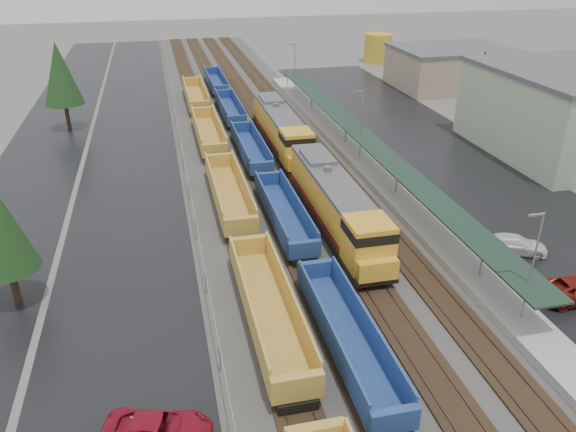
% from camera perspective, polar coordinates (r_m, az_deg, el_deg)
% --- Properties ---
extents(ballast_strip, '(20.00, 160.00, 0.08)m').
position_cam_1_polar(ballast_strip, '(69.35, -3.04, 7.73)').
color(ballast_strip, '#302D2B').
rests_on(ballast_strip, ground).
extents(trackbed, '(14.60, 160.00, 0.22)m').
position_cam_1_polar(trackbed, '(69.31, -3.04, 7.83)').
color(trackbed, black).
rests_on(trackbed, ground).
extents(west_parking_lot, '(10.00, 160.00, 0.02)m').
position_cam_1_polar(west_parking_lot, '(68.52, -15.55, 6.53)').
color(west_parking_lot, black).
rests_on(west_parking_lot, ground).
extents(west_road, '(9.00, 160.00, 0.02)m').
position_cam_1_polar(west_road, '(69.76, -23.77, 5.59)').
color(west_road, black).
rests_on(west_road, ground).
extents(east_commuter_lot, '(16.00, 100.00, 0.02)m').
position_cam_1_polar(east_commuter_lot, '(66.40, 15.04, 5.97)').
color(east_commuter_lot, black).
rests_on(east_commuter_lot, ground).
extents(station_platform, '(3.00, 80.00, 8.00)m').
position_cam_1_polar(station_platform, '(62.38, 7.30, 6.08)').
color(station_platform, '#9E9B93').
rests_on(station_platform, ground).
extents(chainlink_fence, '(0.08, 160.04, 2.02)m').
position_cam_1_polar(chainlink_fence, '(66.46, -10.98, 7.88)').
color(chainlink_fence, gray).
rests_on(chainlink_fence, ground).
extents(distant_hills, '(301.00, 140.00, 25.20)m').
position_cam_1_polar(distant_hills, '(223.76, 1.56, 20.59)').
color(distant_hills, '#4F5E49').
rests_on(distant_hills, ground).
extents(tree_west_far, '(4.84, 4.84, 11.00)m').
position_cam_1_polar(tree_west_far, '(77.13, -22.15, 13.25)').
color(tree_west_far, '#332316').
rests_on(tree_west_far, ground).
extents(tree_east, '(4.40, 4.40, 10.00)m').
position_cam_1_polar(tree_east, '(75.73, 19.05, 13.02)').
color(tree_east, '#332316').
rests_on(tree_east, ground).
extents(locomotive_lead, '(3.12, 20.58, 4.66)m').
position_cam_1_polar(locomotive_lead, '(46.22, 4.98, 1.13)').
color(locomotive_lead, black).
rests_on(locomotive_lead, ground).
extents(locomotive_trail, '(3.12, 20.58, 4.66)m').
position_cam_1_polar(locomotive_trail, '(65.15, -0.68, 8.79)').
color(locomotive_trail, black).
rests_on(locomotive_trail, ground).
extents(well_string_yellow, '(2.85, 107.39, 2.53)m').
position_cam_1_polar(well_string_yellow, '(43.34, -4.39, -2.49)').
color(well_string_yellow, gold).
rests_on(well_string_yellow, ground).
extents(well_string_blue, '(2.53, 115.92, 2.24)m').
position_cam_1_polar(well_string_blue, '(47.64, -0.43, 0.25)').
color(well_string_blue, navy).
rests_on(well_string_blue, ground).
extents(storage_tank, '(5.46, 5.46, 5.46)m').
position_cam_1_polar(storage_tank, '(117.64, 9.12, 16.50)').
color(storage_tank, gold).
rests_on(storage_tank, ground).
extents(parked_car_west_c, '(3.72, 5.74, 1.47)m').
position_cam_1_polar(parked_car_west_c, '(29.66, -13.07, -20.48)').
color(parked_car_west_c, maroon).
rests_on(parked_car_west_c, ground).
extents(parked_car_east_c, '(3.77, 5.16, 1.39)m').
position_cam_1_polar(parked_car_east_c, '(47.23, 22.09, -2.69)').
color(parked_car_east_c, white).
rests_on(parked_car_east_c, ground).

